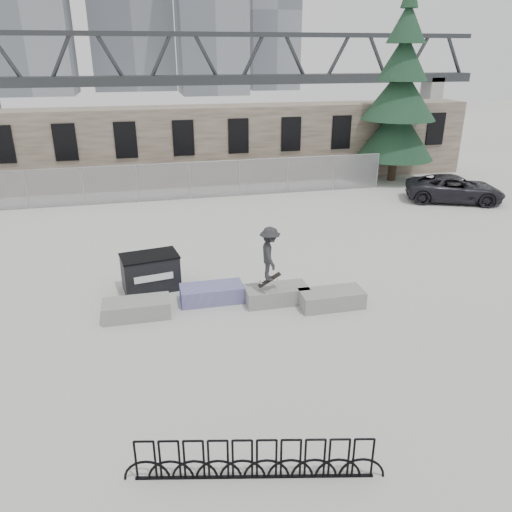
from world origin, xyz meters
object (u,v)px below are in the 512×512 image
at_px(planter_center_left, 212,293).
at_px(planter_offset, 332,298).
at_px(dumpster, 151,272).
at_px(suv, 455,189).
at_px(skateboarder, 270,254).
at_px(planter_center_right, 276,294).
at_px(bike_rack, 255,460).
at_px(spruce_tree, 400,99).
at_px(planter_far_left, 137,308).

relative_size(planter_center_left, planter_offset, 1.00).
bearing_deg(dumpster, planter_center_left, -45.33).
relative_size(suv, skateboarder, 2.61).
distance_m(planter_center_right, dumpster, 4.32).
relative_size(planter_offset, dumpster, 0.99).
bearing_deg(bike_rack, suv, 47.50).
bearing_deg(planter_offset, bike_rack, -122.37).
distance_m(planter_center_right, spruce_tree, 18.76).
height_order(dumpster, skateboarder, skateboarder).
height_order(dumpster, spruce_tree, spruce_tree).
xyz_separation_m(planter_far_left, dumpster, (0.51, 1.87, 0.33)).
height_order(spruce_tree, suv, spruce_tree).
relative_size(dumpster, bike_rack, 0.42).
bearing_deg(planter_far_left, dumpster, 74.87).
xyz_separation_m(planter_offset, bike_rack, (-3.89, -6.14, 0.15)).
xyz_separation_m(planter_center_right, skateboarder, (-0.27, -0.14, 1.46)).
xyz_separation_m(planter_offset, skateboarder, (-1.89, 0.54, 1.46)).
xyz_separation_m(dumpster, suv, (16.19, 7.21, 0.08)).
bearing_deg(bike_rack, spruce_tree, 57.13).
relative_size(dumpster, suv, 0.40).
height_order(planter_center_left, spruce_tree, spruce_tree).
bearing_deg(suv, planter_center_left, 143.58).
distance_m(planter_offset, suv, 14.51).
height_order(planter_far_left, spruce_tree, spruce_tree).
height_order(planter_offset, dumpster, dumpster).
bearing_deg(planter_far_left, planter_center_right, -0.41).
distance_m(planter_far_left, skateboarder, 4.36).
bearing_deg(planter_far_left, skateboarder, -2.43).
distance_m(spruce_tree, skateboarder, 18.74).
distance_m(planter_far_left, spruce_tree, 21.67).
bearing_deg(planter_offset, planter_center_left, 161.43).
height_order(bike_rack, suv, suv).
bearing_deg(spruce_tree, planter_far_left, -137.87).
bearing_deg(planter_far_left, spruce_tree, 42.13).
bearing_deg(planter_offset, spruce_tree, 56.92).
bearing_deg(spruce_tree, suv, -79.15).
xyz_separation_m(planter_offset, dumpster, (-5.48, 2.58, 0.33)).
relative_size(planter_center_left, skateboarder, 1.04).
distance_m(planter_far_left, planter_center_right, 4.38).
bearing_deg(planter_center_left, planter_far_left, -167.98).
relative_size(planter_far_left, spruce_tree, 0.17).
bearing_deg(planter_far_left, suv, 28.53).
xyz_separation_m(bike_rack, skateboarder, (2.01, 6.68, 1.31)).
distance_m(planter_center_right, bike_rack, 7.20).
relative_size(planter_offset, spruce_tree, 0.17).
bearing_deg(planter_offset, skateboarder, 164.07).
xyz_separation_m(planter_center_left, planter_offset, (3.62, -1.22, 0.00)).
xyz_separation_m(dumpster, bike_rack, (1.59, -8.72, -0.18)).
height_order(planter_offset, suv, suv).
xyz_separation_m(planter_offset, spruce_tree, (9.72, 14.92, 4.55)).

